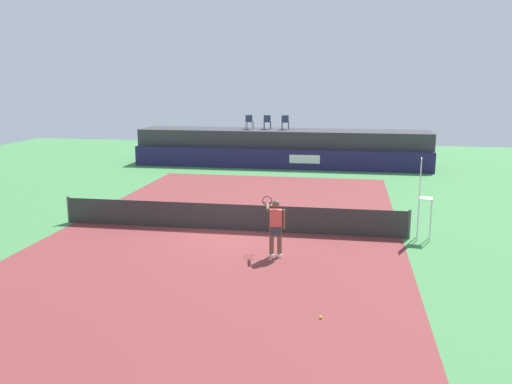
# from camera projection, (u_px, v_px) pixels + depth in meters

# --- Properties ---
(ground_plane) EXTENTS (48.00, 48.00, 0.00)m
(ground_plane) POSITION_uv_depth(u_px,v_px,m) (246.00, 210.00, 22.27)
(ground_plane) COLOR #3D7A42
(court_inner) EXTENTS (12.00, 22.00, 0.00)m
(court_inner) POSITION_uv_depth(u_px,v_px,m) (230.00, 230.00, 19.38)
(court_inner) COLOR maroon
(court_inner) RESTS_ON ground
(sponsor_wall) EXTENTS (18.00, 0.22, 1.20)m
(sponsor_wall) POSITION_uv_depth(u_px,v_px,m) (279.00, 159.00, 32.28)
(sponsor_wall) COLOR #231E4C
(sponsor_wall) RESTS_ON ground
(spectator_platform) EXTENTS (18.00, 2.80, 2.20)m
(spectator_platform) POSITION_uv_depth(u_px,v_px,m) (283.00, 147.00, 33.91)
(spectator_platform) COLOR #38383D
(spectator_platform) RESTS_ON ground
(spectator_chair_far_left) EXTENTS (0.46, 0.46, 0.89)m
(spectator_chair_far_left) POSITION_uv_depth(u_px,v_px,m) (249.00, 121.00, 34.03)
(spectator_chair_far_left) COLOR #2D3D56
(spectator_chair_far_left) RESTS_ON spectator_platform
(spectator_chair_left) EXTENTS (0.46, 0.46, 0.89)m
(spectator_chair_left) POSITION_uv_depth(u_px,v_px,m) (267.00, 121.00, 33.91)
(spectator_chair_left) COLOR #2D3D56
(spectator_chair_left) RESTS_ON spectator_platform
(spectator_chair_center) EXTENTS (0.46, 0.46, 0.89)m
(spectator_chair_center) POSITION_uv_depth(u_px,v_px,m) (285.00, 122.00, 33.73)
(spectator_chair_center) COLOR #2D3D56
(spectator_chair_center) RESTS_ON spectator_platform
(umpire_chair) EXTENTS (0.48, 0.48, 2.76)m
(umpire_chair) POSITION_uv_depth(u_px,v_px,m) (423.00, 193.00, 17.97)
(umpire_chair) COLOR white
(umpire_chair) RESTS_ON ground
(tennis_net) EXTENTS (12.40, 0.02, 0.95)m
(tennis_net) POSITION_uv_depth(u_px,v_px,m) (230.00, 217.00, 19.28)
(tennis_net) COLOR #2D2D2D
(tennis_net) RESTS_ON ground
(net_post_near) EXTENTS (0.10, 0.10, 1.00)m
(net_post_near) POSITION_uv_depth(u_px,v_px,m) (69.00, 209.00, 20.31)
(net_post_near) COLOR #4C4C51
(net_post_near) RESTS_ON ground
(net_post_far) EXTENTS (0.10, 0.10, 1.00)m
(net_post_far) POSITION_uv_depth(u_px,v_px,m) (409.00, 224.00, 18.25)
(net_post_far) COLOR #4C4C51
(net_post_far) RESTS_ON ground
(tennis_player) EXTENTS (0.84, 1.12, 1.77)m
(tennis_player) POSITION_uv_depth(u_px,v_px,m) (275.00, 226.00, 16.30)
(tennis_player) COLOR white
(tennis_player) RESTS_ON court_inner
(tennis_ball) EXTENTS (0.07, 0.07, 0.07)m
(tennis_ball) POSITION_uv_depth(u_px,v_px,m) (321.00, 317.00, 12.20)
(tennis_ball) COLOR #D8EA33
(tennis_ball) RESTS_ON court_inner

